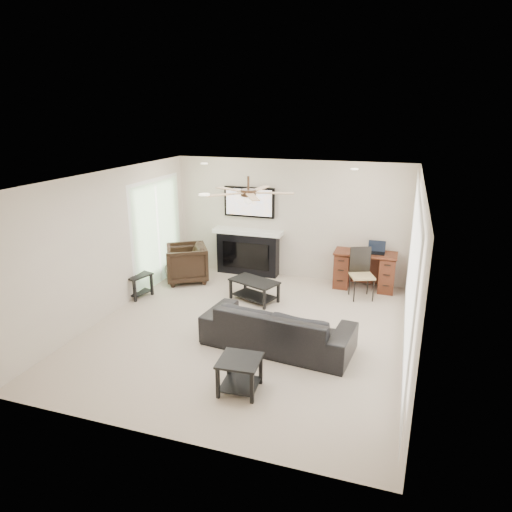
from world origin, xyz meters
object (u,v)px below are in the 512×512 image
Objects in this scene: coffee_table at (254,290)px; desk at (364,270)px; sofa at (278,327)px; armchair at (186,263)px; fireplace_unit at (248,232)px.

coffee_table is 2.31m from desk.
coffee_table is (-0.90, 1.60, -0.13)m from sofa.
desk reaches higher than coffee_table.
coffee_table is at bearing -145.98° from desk.
coffee_table is at bearing 40.42° from armchair.
sofa is 3.06m from desk.
armchair reaches higher than desk.
fireplace_unit is at bearing 135.26° from coffee_table.
fireplace_unit is (1.09, 0.83, 0.57)m from armchair.
desk is (2.52, -0.09, -0.57)m from fireplace_unit.
sofa is 1.84m from coffee_table.
fireplace_unit reaches higher than desk.
fireplace_unit is 1.57× the size of desk.
armchair is 1.80m from coffee_table.
fireplace_unit is at bearing 177.95° from desk.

